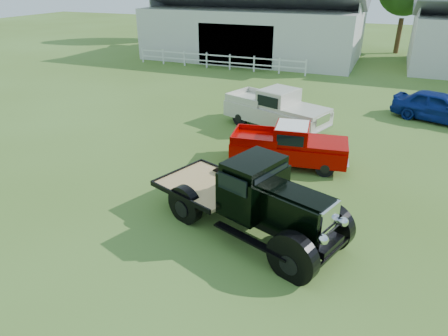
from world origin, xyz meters
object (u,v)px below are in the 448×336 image
at_px(red_pickup, 289,145).
at_px(misc_car_blue, 439,107).
at_px(white_pickup, 276,109).
at_px(vintage_flatbed, 250,196).

height_order(red_pickup, misc_car_blue, red_pickup).
height_order(white_pickup, misc_car_blue, white_pickup).
xyz_separation_m(vintage_flatbed, red_pickup, (-0.06, 4.84, -0.32)).
bearing_deg(red_pickup, misc_car_blue, 46.06).
height_order(vintage_flatbed, white_pickup, vintage_flatbed).
distance_m(vintage_flatbed, misc_car_blue, 14.01).
relative_size(white_pickup, misc_car_blue, 1.18).
distance_m(vintage_flatbed, white_pickup, 8.80).
bearing_deg(misc_car_blue, red_pickup, 163.64).
distance_m(red_pickup, misc_car_blue, 9.82).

